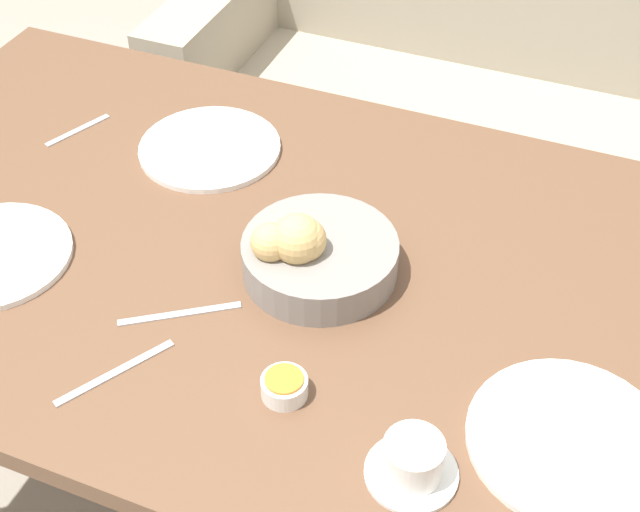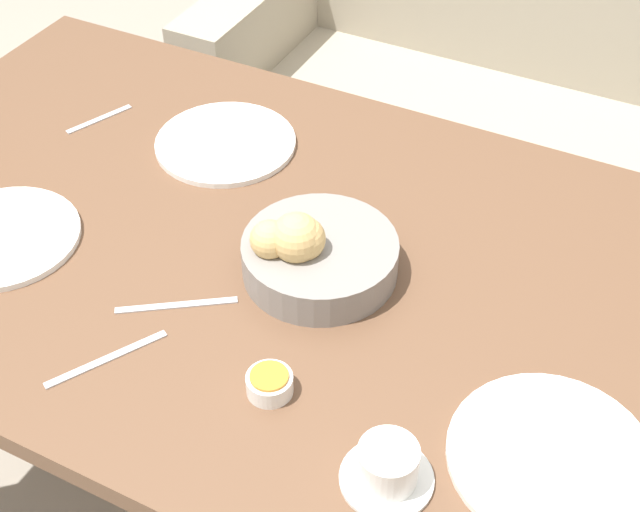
{
  "view_description": "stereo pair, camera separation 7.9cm",
  "coord_description": "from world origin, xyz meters",
  "px_view_note": "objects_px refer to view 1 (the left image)",
  "views": [
    {
      "loc": [
        0.39,
        -0.88,
        1.63
      ],
      "look_at": [
        0.04,
        -0.01,
        0.76
      ],
      "focal_mm": 50.0,
      "sensor_mm": 36.0,
      "label": 1
    },
    {
      "loc": [
        0.47,
        -0.84,
        1.63
      ],
      "look_at": [
        0.04,
        -0.01,
        0.76
      ],
      "focal_mm": 50.0,
      "sensor_mm": 36.0,
      "label": 2
    }
  ],
  "objects_px": {
    "plate_near_right": "(569,440)",
    "plate_far_center": "(210,148)",
    "fork_silver": "(180,314)",
    "knife_silver": "(115,373)",
    "coffee_cup": "(413,462)",
    "couch": "(510,138)",
    "bread_basket": "(314,253)",
    "spoon_coffee": "(78,130)",
    "jam_bowl_honey": "(284,386)"
  },
  "relations": [
    {
      "from": "plate_near_right",
      "to": "jam_bowl_honey",
      "type": "bearing_deg",
      "value": -170.1
    },
    {
      "from": "fork_silver",
      "to": "spoon_coffee",
      "type": "bearing_deg",
      "value": 139.53
    },
    {
      "from": "fork_silver",
      "to": "plate_far_center",
      "type": "bearing_deg",
      "value": 111.09
    },
    {
      "from": "couch",
      "to": "knife_silver",
      "type": "height_order",
      "value": "couch"
    },
    {
      "from": "knife_silver",
      "to": "spoon_coffee",
      "type": "relative_size",
      "value": 1.25
    },
    {
      "from": "couch",
      "to": "bread_basket",
      "type": "xyz_separation_m",
      "value": [
        -0.11,
        -1.04,
        0.45
      ]
    },
    {
      "from": "coffee_cup",
      "to": "spoon_coffee",
      "type": "relative_size",
      "value": 0.91
    },
    {
      "from": "plate_near_right",
      "to": "coffee_cup",
      "type": "bearing_deg",
      "value": -144.97
    },
    {
      "from": "plate_far_center",
      "to": "jam_bowl_honey",
      "type": "distance_m",
      "value": 0.54
    },
    {
      "from": "plate_near_right",
      "to": "fork_silver",
      "type": "bearing_deg",
      "value": 178.76
    },
    {
      "from": "plate_near_right",
      "to": "spoon_coffee",
      "type": "height_order",
      "value": "plate_near_right"
    },
    {
      "from": "bread_basket",
      "to": "plate_near_right",
      "type": "distance_m",
      "value": 0.43
    },
    {
      "from": "coffee_cup",
      "to": "spoon_coffee",
      "type": "distance_m",
      "value": 0.88
    },
    {
      "from": "knife_silver",
      "to": "plate_near_right",
      "type": "bearing_deg",
      "value": 11.24
    },
    {
      "from": "plate_far_center",
      "to": "spoon_coffee",
      "type": "relative_size",
      "value": 1.96
    },
    {
      "from": "bread_basket",
      "to": "plate_far_center",
      "type": "relative_size",
      "value": 0.94
    },
    {
      "from": "knife_silver",
      "to": "spoon_coffee",
      "type": "height_order",
      "value": "same"
    },
    {
      "from": "spoon_coffee",
      "to": "couch",
      "type": "bearing_deg",
      "value": 53.9
    },
    {
      "from": "jam_bowl_honey",
      "to": "knife_silver",
      "type": "xyz_separation_m",
      "value": [
        -0.22,
        -0.05,
        -0.01
      ]
    },
    {
      "from": "plate_near_right",
      "to": "knife_silver",
      "type": "xyz_separation_m",
      "value": [
        -0.57,
        -0.11,
        -0.0
      ]
    },
    {
      "from": "couch",
      "to": "knife_silver",
      "type": "relative_size",
      "value": 10.79
    },
    {
      "from": "bread_basket",
      "to": "knife_silver",
      "type": "bearing_deg",
      "value": -121.73
    },
    {
      "from": "coffee_cup",
      "to": "knife_silver",
      "type": "xyz_separation_m",
      "value": [
        -0.4,
        0.0,
        -0.02
      ]
    },
    {
      "from": "knife_silver",
      "to": "spoon_coffee",
      "type": "distance_m",
      "value": 0.57
    },
    {
      "from": "knife_silver",
      "to": "fork_silver",
      "type": "bearing_deg",
      "value": 77.72
    },
    {
      "from": "bread_basket",
      "to": "coffee_cup",
      "type": "relative_size",
      "value": 2.03
    },
    {
      "from": "plate_near_right",
      "to": "fork_silver",
      "type": "height_order",
      "value": "plate_near_right"
    },
    {
      "from": "coffee_cup",
      "to": "spoon_coffee",
      "type": "bearing_deg",
      "value": 149.23
    },
    {
      "from": "couch",
      "to": "plate_near_right",
      "type": "height_order",
      "value": "couch"
    },
    {
      "from": "plate_near_right",
      "to": "bread_basket",
      "type": "bearing_deg",
      "value": 158.27
    },
    {
      "from": "couch",
      "to": "plate_near_right",
      "type": "bearing_deg",
      "value": -76.38
    },
    {
      "from": "couch",
      "to": "spoon_coffee",
      "type": "height_order",
      "value": "couch"
    },
    {
      "from": "jam_bowl_honey",
      "to": "knife_silver",
      "type": "height_order",
      "value": "jam_bowl_honey"
    },
    {
      "from": "bread_basket",
      "to": "plate_far_center",
      "type": "height_order",
      "value": "bread_basket"
    },
    {
      "from": "coffee_cup",
      "to": "knife_silver",
      "type": "height_order",
      "value": "coffee_cup"
    },
    {
      "from": "coffee_cup",
      "to": "knife_silver",
      "type": "bearing_deg",
      "value": 179.74
    },
    {
      "from": "bread_basket",
      "to": "coffee_cup",
      "type": "height_order",
      "value": "bread_basket"
    },
    {
      "from": "jam_bowl_honey",
      "to": "fork_silver",
      "type": "relative_size",
      "value": 0.41
    },
    {
      "from": "jam_bowl_honey",
      "to": "spoon_coffee",
      "type": "bearing_deg",
      "value": 145.19
    },
    {
      "from": "coffee_cup",
      "to": "jam_bowl_honey",
      "type": "distance_m",
      "value": 0.19
    },
    {
      "from": "plate_far_center",
      "to": "fork_silver",
      "type": "distance_m",
      "value": 0.38
    },
    {
      "from": "spoon_coffee",
      "to": "coffee_cup",
      "type": "bearing_deg",
      "value": -30.77
    },
    {
      "from": "fork_silver",
      "to": "knife_silver",
      "type": "height_order",
      "value": "same"
    },
    {
      "from": "couch",
      "to": "fork_silver",
      "type": "height_order",
      "value": "couch"
    },
    {
      "from": "bread_basket",
      "to": "spoon_coffee",
      "type": "xyz_separation_m",
      "value": [
        -0.52,
        0.18,
        -0.04
      ]
    },
    {
      "from": "jam_bowl_honey",
      "to": "spoon_coffee",
      "type": "relative_size",
      "value": 0.49
    },
    {
      "from": "bread_basket",
      "to": "fork_silver",
      "type": "bearing_deg",
      "value": -133.72
    },
    {
      "from": "fork_silver",
      "to": "coffee_cup",
      "type": "bearing_deg",
      "value": -18.52
    },
    {
      "from": "plate_near_right",
      "to": "plate_far_center",
      "type": "bearing_deg",
      "value": 151.3
    },
    {
      "from": "plate_near_right",
      "to": "fork_silver",
      "type": "distance_m",
      "value": 0.54
    }
  ]
}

